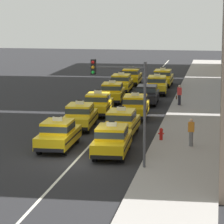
% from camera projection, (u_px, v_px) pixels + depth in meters
% --- Properties ---
extents(ground_plane, '(160.00, 160.00, 0.00)m').
position_uv_depth(ground_plane, '(75.00, 162.00, 33.34)').
color(ground_plane, '#232326').
extents(lane_stripe_left_right, '(0.14, 80.00, 0.01)m').
position_uv_depth(lane_stripe_left_right, '(129.00, 103.00, 52.75)').
color(lane_stripe_left_right, silver).
rests_on(lane_stripe_left_right, ground).
extents(sidewalk_curb, '(4.00, 90.00, 0.15)m').
position_uv_depth(sidewalk_curb, '(193.00, 115.00, 46.94)').
color(sidewalk_curb, '#9E9993').
rests_on(sidewalk_curb, ground).
extents(taxi_left_nearest, '(1.87, 4.58, 1.96)m').
position_uv_depth(taxi_left_nearest, '(58.00, 134.00, 36.17)').
color(taxi_left_nearest, black).
rests_on(taxi_left_nearest, ground).
extents(taxi_left_second, '(2.05, 4.65, 1.96)m').
position_uv_depth(taxi_left_second, '(80.00, 116.00, 42.04)').
color(taxi_left_second, black).
rests_on(taxi_left_second, ground).
extents(taxi_left_third, '(2.02, 4.64, 1.96)m').
position_uv_depth(taxi_left_third, '(98.00, 104.00, 47.02)').
color(taxi_left_third, black).
rests_on(taxi_left_third, ground).
extents(taxi_left_fourth, '(2.09, 4.66, 1.96)m').
position_uv_depth(taxi_left_fourth, '(112.00, 92.00, 53.02)').
color(taxi_left_fourth, black).
rests_on(taxi_left_fourth, ground).
extents(taxi_left_fifth, '(1.94, 4.61, 1.96)m').
position_uv_depth(taxi_left_fifth, '(121.00, 83.00, 59.25)').
color(taxi_left_fifth, black).
rests_on(taxi_left_fifth, ground).
extents(taxi_left_sixth, '(1.93, 4.61, 1.96)m').
position_uv_depth(taxi_left_sixth, '(131.00, 76.00, 64.45)').
color(taxi_left_sixth, black).
rests_on(taxi_left_sixth, ground).
extents(taxi_right_nearest, '(1.99, 4.63, 1.96)m').
position_uv_depth(taxi_right_nearest, '(112.00, 140.00, 34.62)').
color(taxi_right_nearest, black).
rests_on(taxi_right_nearest, ground).
extents(taxi_right_second, '(1.85, 4.57, 1.96)m').
position_uv_depth(taxi_right_second, '(121.00, 122.00, 39.63)').
color(taxi_right_second, black).
rests_on(taxi_right_second, ground).
extents(taxi_right_third, '(2.03, 4.64, 1.96)m').
position_uv_depth(taxi_right_third, '(135.00, 106.00, 45.88)').
color(taxi_right_third, black).
rests_on(taxi_right_third, ground).
extents(sedan_right_fourth, '(1.88, 4.35, 1.58)m').
position_uv_depth(sedan_right_fourth, '(147.00, 94.00, 52.09)').
color(sedan_right_fourth, black).
rests_on(sedan_right_fourth, ground).
extents(taxi_right_fifth, '(2.05, 4.65, 1.96)m').
position_uv_depth(taxi_right_fifth, '(157.00, 84.00, 57.96)').
color(taxi_right_fifth, black).
rests_on(taxi_right_fifth, ground).
extents(taxi_right_sixth, '(1.84, 4.57, 1.96)m').
position_uv_depth(taxi_right_sixth, '(163.00, 77.00, 63.34)').
color(taxi_right_sixth, black).
rests_on(taxi_right_sixth, ground).
extents(pedestrian_near_crosswalk, '(0.47, 0.24, 1.64)m').
position_uv_depth(pedestrian_near_crosswalk, '(179.00, 95.00, 50.68)').
color(pedestrian_near_crosswalk, '#23232D').
rests_on(pedestrian_near_crosswalk, sidewalk_curb).
extents(pedestrian_mid_block, '(0.36, 0.24, 1.63)m').
position_uv_depth(pedestrian_mid_block, '(191.00, 132.00, 36.18)').
color(pedestrian_mid_block, slate).
rests_on(pedestrian_mid_block, sidewalk_curb).
extents(fire_hydrant, '(0.36, 0.22, 0.73)m').
position_uv_depth(fire_hydrant, '(161.00, 133.00, 37.92)').
color(fire_hydrant, red).
rests_on(fire_hydrant, sidewalk_curb).
extents(traffic_light_pole, '(2.87, 0.33, 5.58)m').
position_uv_depth(traffic_light_pole, '(126.00, 95.00, 31.19)').
color(traffic_light_pole, '#47474C').
rests_on(traffic_light_pole, ground).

